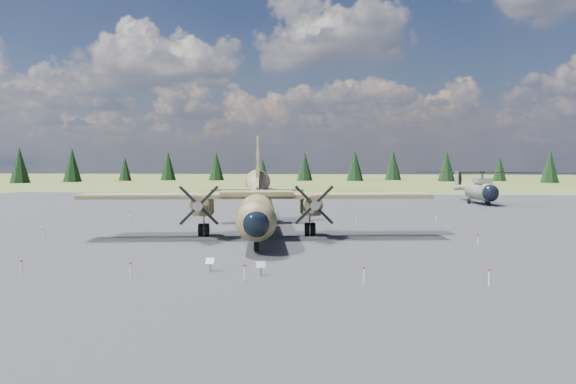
# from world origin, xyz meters

# --- Properties ---
(ground) EXTENTS (500.00, 500.00, 0.00)m
(ground) POSITION_xyz_m (0.00, 0.00, 0.00)
(ground) COLOR #5A662D
(ground) RESTS_ON ground
(apron) EXTENTS (120.00, 120.00, 0.04)m
(apron) POSITION_xyz_m (0.00, 10.00, 0.00)
(apron) COLOR #5B5C60
(apron) RESTS_ON ground
(transport_plane) EXTENTS (28.12, 25.34, 9.26)m
(transport_plane) POSITION_xyz_m (-0.27, 4.35, 2.66)
(transport_plane) COLOR #3F4223
(transport_plane) RESTS_ON ground
(helicopter_near) EXTENTS (20.74, 23.00, 4.73)m
(helicopter_near) POSITION_xyz_m (26.19, 41.77, 3.36)
(helicopter_near) COLOR gray
(helicopter_near) RESTS_ON ground
(info_placard_left) EXTENTS (0.52, 0.29, 0.78)m
(info_placard_left) POSITION_xyz_m (-0.32, -11.35, 0.52)
(info_placard_left) COLOR gray
(info_placard_left) RESTS_ON ground
(info_placard_right) EXTENTS (0.53, 0.32, 0.78)m
(info_placard_right) POSITION_xyz_m (2.60, -12.15, 0.52)
(info_placard_right) COLOR gray
(info_placard_right) RESTS_ON ground
(barrier_fence) EXTENTS (33.12, 29.62, 0.85)m
(barrier_fence) POSITION_xyz_m (-0.46, -0.08, 0.51)
(barrier_fence) COLOR silver
(barrier_fence) RESTS_ON ground
(treeline) EXTENTS (311.12, 319.55, 10.85)m
(treeline) POSITION_xyz_m (2.68, 9.41, 4.70)
(treeline) COLOR black
(treeline) RESTS_ON ground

